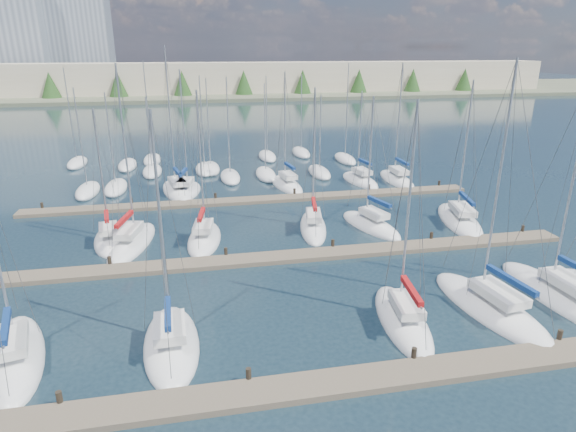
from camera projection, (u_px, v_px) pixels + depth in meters
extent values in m
plane|color=#1D2F3A|center=(231.00, 145.00, 75.42)|extent=(400.00, 400.00, 0.00)
cube|color=#6B5E4C|center=(339.00, 383.00, 21.70)|extent=(44.00, 1.80, 0.35)
cylinder|color=#2D261C|center=(60.00, 402.00, 20.29)|extent=(0.26, 0.26, 1.10)
cylinder|color=#2D261C|center=(249.00, 379.00, 21.75)|extent=(0.26, 0.26, 1.10)
cylinder|color=#2D261C|center=(414.00, 358.00, 23.21)|extent=(0.26, 0.26, 1.10)
cylinder|color=#2D261C|center=(559.00, 339.00, 24.66)|extent=(0.26, 0.26, 1.10)
cube|color=#6B5E4C|center=(283.00, 257.00, 34.65)|extent=(44.00, 1.80, 0.35)
cylinder|color=#2D261C|center=(110.00, 264.00, 33.25)|extent=(0.26, 0.26, 1.10)
cylinder|color=#2D261C|center=(226.00, 255.00, 34.70)|extent=(0.26, 0.26, 1.10)
cylinder|color=#2D261C|center=(333.00, 246.00, 36.16)|extent=(0.26, 0.26, 1.10)
cylinder|color=#2D261C|center=(431.00, 239.00, 37.62)|extent=(0.26, 0.26, 1.10)
cylinder|color=#2D261C|center=(522.00, 231.00, 39.08)|extent=(0.26, 0.26, 1.10)
cube|color=#6B5E4C|center=(257.00, 200.00, 47.61)|extent=(44.00, 1.80, 0.35)
cylinder|color=#2D261C|center=(42.00, 208.00, 44.74)|extent=(0.26, 0.26, 1.10)
cylinder|color=#2D261C|center=(132.00, 203.00, 46.20)|extent=(0.26, 0.26, 1.10)
cylinder|color=#2D261C|center=(216.00, 198.00, 47.66)|extent=(0.26, 0.26, 1.10)
cylinder|color=#2D261C|center=(294.00, 194.00, 49.12)|extent=(0.26, 0.26, 1.10)
cylinder|color=#2D261C|center=(369.00, 190.00, 50.58)|extent=(0.26, 0.26, 1.10)
cylinder|color=#2D261C|center=(439.00, 186.00, 52.03)|extent=(0.26, 0.26, 1.10)
ellipsoid|color=white|center=(177.00, 192.00, 50.47)|extent=(4.39, 8.95, 1.60)
cube|color=black|center=(177.00, 192.00, 50.47)|extent=(2.21, 4.32, 0.12)
cube|color=silver|center=(177.00, 181.00, 49.67)|extent=(2.04, 3.24, 0.50)
cylinder|color=#9EA0A5|center=(170.00, 116.00, 48.47)|extent=(0.14, 0.14, 13.51)
cylinder|color=#9EA0A5|center=(178.00, 173.00, 48.73)|extent=(0.88, 3.54, 0.10)
cube|color=navy|center=(178.00, 172.00, 48.69)|extent=(1.01, 3.30, 0.30)
ellipsoid|color=white|center=(370.00, 226.00, 40.92)|extent=(4.43, 7.90, 1.60)
cube|color=black|center=(370.00, 226.00, 40.92)|extent=(2.22, 3.82, 0.12)
cube|color=silver|center=(374.00, 213.00, 40.17)|extent=(2.02, 2.90, 0.50)
cylinder|color=#9EA0A5|center=(370.00, 157.00, 39.45)|extent=(0.14, 0.14, 9.74)
cylinder|color=#9EA0A5|center=(379.00, 203.00, 39.31)|extent=(0.97, 3.06, 0.10)
cube|color=navy|center=(379.00, 202.00, 39.27)|extent=(1.09, 2.87, 0.30)
ellipsoid|color=white|center=(489.00, 309.00, 28.01)|extent=(4.27, 9.72, 1.60)
cube|color=silver|center=(498.00, 293.00, 27.16)|extent=(2.09, 3.48, 0.50)
cylinder|color=#9EA0A5|center=(499.00, 182.00, 26.19)|extent=(0.14, 0.14, 12.87)
cylinder|color=#9EA0A5|center=(511.00, 282.00, 26.14)|extent=(0.63, 3.92, 0.10)
cube|color=navy|center=(511.00, 280.00, 26.10)|extent=(0.79, 3.64, 0.30)
ellipsoid|color=white|center=(110.00, 243.00, 37.48)|extent=(3.43, 6.65, 1.60)
cube|color=black|center=(110.00, 243.00, 37.48)|extent=(1.74, 3.21, 0.12)
cube|color=silver|center=(108.00, 229.00, 36.77)|extent=(1.68, 2.41, 0.50)
cylinder|color=#9EA0A5|center=(101.00, 171.00, 36.05)|extent=(0.14, 0.14, 9.18)
cylinder|color=#9EA0A5|center=(107.00, 218.00, 35.97)|extent=(0.54, 2.64, 0.10)
cube|color=maroon|center=(107.00, 216.00, 35.93)|extent=(0.70, 2.46, 0.30)
ellipsoid|color=white|center=(397.00, 181.00, 54.87)|extent=(2.53, 8.35, 1.60)
cube|color=black|center=(397.00, 181.00, 54.87)|extent=(1.31, 4.01, 0.12)
cube|color=silver|center=(399.00, 170.00, 54.05)|extent=(1.37, 2.93, 0.50)
cylinder|color=#9EA0A5|center=(399.00, 118.00, 53.18)|extent=(0.14, 0.14, 11.78)
cylinder|color=#9EA0A5|center=(402.00, 163.00, 53.09)|extent=(0.14, 3.49, 0.10)
cube|color=navy|center=(402.00, 162.00, 53.05)|extent=(0.34, 3.22, 0.30)
ellipsoid|color=white|center=(560.00, 298.00, 29.18)|extent=(3.30, 10.36, 1.60)
cube|color=black|center=(560.00, 298.00, 29.18)|extent=(1.70, 4.98, 0.12)
cube|color=silver|center=(571.00, 283.00, 28.27)|extent=(1.73, 3.65, 0.50)
cylinder|color=#9EA0A5|center=(573.00, 179.00, 27.50)|extent=(0.14, 0.14, 12.52)
ellipsoid|color=white|center=(205.00, 240.00, 38.00)|extent=(3.49, 7.48, 1.60)
cube|color=maroon|center=(205.00, 240.00, 38.00)|extent=(1.78, 3.60, 0.12)
cube|color=silver|center=(203.00, 226.00, 37.23)|extent=(1.72, 2.69, 0.50)
cylinder|color=#9EA0A5|center=(201.00, 161.00, 36.45)|extent=(0.14, 0.14, 10.46)
cylinder|color=#9EA0A5|center=(201.00, 216.00, 36.34)|extent=(0.52, 3.01, 0.10)
cube|color=maroon|center=(201.00, 214.00, 36.30)|extent=(0.68, 2.80, 0.30)
ellipsoid|color=white|center=(287.00, 186.00, 52.77)|extent=(3.49, 7.75, 1.60)
cube|color=maroon|center=(287.00, 186.00, 52.77)|extent=(1.78, 3.73, 0.12)
cube|color=silver|center=(288.00, 175.00, 52.01)|extent=(1.72, 2.78, 0.50)
cylinder|color=#9EA0A5|center=(285.00, 125.00, 51.13)|extent=(0.14, 0.14, 10.98)
cylinder|color=#9EA0A5|center=(290.00, 167.00, 51.13)|extent=(0.53, 3.13, 0.10)
cube|color=navy|center=(290.00, 166.00, 51.09)|extent=(0.69, 2.90, 0.30)
ellipsoid|color=white|center=(172.00, 346.00, 24.56)|extent=(3.12, 7.61, 1.60)
cube|color=silver|center=(170.00, 328.00, 23.79)|extent=(1.65, 2.69, 0.50)
cylinder|color=#9EA0A5|center=(161.00, 224.00, 22.97)|extent=(0.14, 0.14, 10.79)
cylinder|color=#9EA0A5|center=(168.00, 315.00, 22.89)|extent=(0.24, 3.15, 0.10)
cube|color=navy|center=(168.00, 313.00, 22.85)|extent=(0.42, 2.91, 0.30)
ellipsoid|color=white|center=(133.00, 244.00, 37.19)|extent=(4.26, 9.02, 1.60)
cube|color=silver|center=(129.00, 231.00, 36.35)|extent=(1.97, 3.26, 0.50)
cylinder|color=#9EA0A5|center=(125.00, 150.00, 35.45)|extent=(0.14, 0.14, 12.32)
cylinder|color=#9EA0A5|center=(124.00, 221.00, 35.34)|extent=(0.87, 3.59, 0.10)
cube|color=maroon|center=(124.00, 219.00, 35.30)|extent=(1.01, 3.35, 0.30)
ellipsoid|color=white|center=(459.00, 221.00, 42.05)|extent=(4.87, 9.60, 1.60)
cube|color=silver|center=(462.00, 209.00, 41.19)|extent=(2.26, 3.49, 0.50)
cylinder|color=#9EA0A5|center=(465.00, 146.00, 40.59)|extent=(0.14, 0.14, 10.87)
cylinder|color=#9EA0A5|center=(467.00, 200.00, 40.14)|extent=(0.98, 3.78, 0.10)
cube|color=navy|center=(467.00, 199.00, 40.10)|extent=(1.11, 3.53, 0.30)
ellipsoid|color=white|center=(313.00, 228.00, 40.54)|extent=(3.62, 8.21, 1.60)
cube|color=silver|center=(314.00, 215.00, 39.73)|extent=(1.69, 2.95, 0.50)
cylinder|color=#9EA0A5|center=(314.00, 153.00, 39.06)|extent=(0.14, 0.14, 10.40)
cylinder|color=#9EA0A5|center=(314.00, 205.00, 38.78)|extent=(0.73, 3.30, 0.10)
cube|color=maroon|center=(314.00, 204.00, 38.74)|extent=(0.87, 3.07, 0.30)
ellipsoid|color=white|center=(17.00, 359.00, 23.55)|extent=(4.53, 8.59, 1.60)
cube|color=black|center=(17.00, 359.00, 23.55)|extent=(2.27, 4.15, 0.12)
cube|color=silver|center=(11.00, 340.00, 22.77)|extent=(2.08, 3.13, 0.50)
cylinder|color=#9EA0A5|center=(6.00, 328.00, 21.86)|extent=(0.97, 3.36, 0.10)
cube|color=navy|center=(6.00, 326.00, 21.82)|extent=(1.09, 3.15, 0.30)
ellipsoid|color=white|center=(187.00, 193.00, 50.34)|extent=(3.98, 7.32, 1.60)
cube|color=silver|center=(185.00, 182.00, 49.58)|extent=(1.88, 2.67, 0.50)
cylinder|color=#9EA0A5|center=(183.00, 128.00, 48.63)|extent=(0.14, 0.14, 11.34)
cylinder|color=#9EA0A5|center=(183.00, 173.00, 48.70)|extent=(0.73, 2.87, 0.10)
cube|color=navy|center=(183.00, 172.00, 48.66)|extent=(0.88, 2.68, 0.30)
ellipsoid|color=white|center=(402.00, 321.00, 26.74)|extent=(3.39, 8.02, 1.60)
cube|color=maroon|center=(402.00, 321.00, 26.74)|extent=(1.72, 3.86, 0.12)
cube|color=silver|center=(406.00, 304.00, 25.95)|extent=(1.67, 2.87, 0.50)
cylinder|color=#9EA0A5|center=(409.00, 206.00, 25.15)|extent=(0.14, 0.14, 10.99)
cylinder|color=#9EA0A5|center=(411.00, 293.00, 25.01)|extent=(0.51, 3.25, 0.10)
cube|color=maroon|center=(412.00, 291.00, 24.97)|extent=(0.68, 3.02, 0.30)
ellipsoid|color=white|center=(360.00, 182.00, 54.52)|extent=(3.53, 7.52, 1.60)
cube|color=silver|center=(362.00, 171.00, 53.76)|extent=(1.74, 2.70, 0.50)
cylinder|color=#9EA0A5|center=(360.00, 132.00, 53.20)|extent=(0.14, 0.14, 8.90)
cylinder|color=#9EA0A5|center=(365.00, 163.00, 52.90)|extent=(0.52, 3.03, 0.10)
cube|color=navy|center=(365.00, 162.00, 52.86)|extent=(0.68, 2.81, 0.30)
cylinder|color=#9EA0A5|center=(70.00, 114.00, 60.13)|extent=(0.12, 0.12, 11.20)
ellipsoid|color=white|center=(77.00, 163.00, 62.20)|extent=(2.20, 6.40, 1.40)
cylinder|color=#9EA0A5|center=(208.00, 122.00, 57.40)|extent=(0.12, 0.12, 10.14)
ellipsoid|color=white|center=(211.00, 169.00, 59.30)|extent=(2.20, 6.40, 1.40)
cylinder|color=#9EA0A5|center=(202.00, 121.00, 57.02)|extent=(0.12, 0.12, 10.49)
ellipsoid|color=white|center=(205.00, 170.00, 58.97)|extent=(2.20, 6.40, 1.40)
cylinder|color=#9EA0A5|center=(301.00, 112.00, 66.34)|extent=(0.12, 0.12, 10.06)
ellipsoid|color=white|center=(301.00, 153.00, 68.23)|extent=(2.20, 6.40, 1.40)
cylinder|color=#9EA0A5|center=(123.00, 123.00, 59.24)|extent=(0.12, 0.12, 9.39)
ellipsoid|color=white|center=(128.00, 166.00, 61.02)|extent=(2.20, 6.40, 1.40)
cylinder|color=#9EA0A5|center=(80.00, 138.00, 48.35)|extent=(0.12, 0.12, 9.85)
ellipsoid|color=white|center=(88.00, 191.00, 50.21)|extent=(2.20, 6.40, 1.40)
cylinder|color=#9EA0A5|center=(110.00, 139.00, 49.54)|extent=(0.12, 0.12, 9.30)
ellipsoid|color=white|center=(116.00, 188.00, 51.30)|extent=(2.20, 6.40, 1.40)
cylinder|color=#9EA0A5|center=(347.00, 110.00, 62.22)|extent=(0.12, 0.12, 11.68)
ellipsoid|color=white|center=(345.00, 159.00, 64.38)|extent=(2.20, 6.40, 1.40)
cylinder|color=#9EA0A5|center=(265.00, 128.00, 54.78)|extent=(0.12, 0.12, 9.76)
ellipsoid|color=white|center=(266.00, 175.00, 56.61)|extent=(2.20, 6.40, 1.40)
cylinder|color=#9EA0A5|center=(148.00, 110.00, 61.73)|extent=(0.12, 0.12, 11.95)
ellipsoid|color=white|center=(152.00, 160.00, 63.93)|extent=(2.20, 6.40, 1.40)
cylinder|color=#9EA0A5|center=(320.00, 132.00, 55.93)|extent=(0.12, 0.12, 8.46)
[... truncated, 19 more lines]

